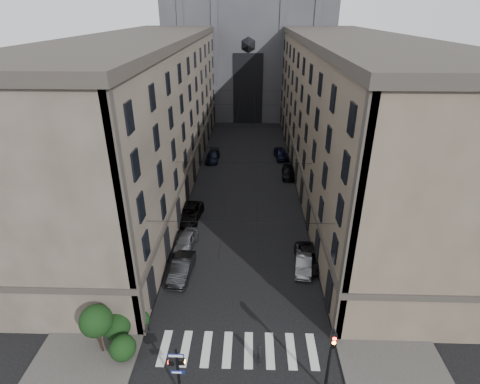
# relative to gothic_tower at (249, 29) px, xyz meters

# --- Properties ---
(sidewalk_left) EXTENTS (7.00, 80.00, 0.15)m
(sidewalk_left) POSITION_rel_gothic_tower_xyz_m (-10.50, -38.96, -17.72)
(sidewalk_left) COLOR #383533
(sidewalk_left) RESTS_ON ground
(sidewalk_right) EXTENTS (7.00, 80.00, 0.15)m
(sidewalk_right) POSITION_rel_gothic_tower_xyz_m (10.50, -38.96, -17.72)
(sidewalk_right) COLOR #383533
(sidewalk_right) RESTS_ON ground
(zebra_crossing) EXTENTS (11.00, 3.20, 0.01)m
(zebra_crossing) POSITION_rel_gothic_tower_xyz_m (0.00, -69.96, -17.79)
(zebra_crossing) COLOR beige
(zebra_crossing) RESTS_ON ground
(building_left) EXTENTS (13.60, 60.60, 18.85)m
(building_left) POSITION_rel_gothic_tower_xyz_m (-13.44, -38.96, -8.45)
(building_left) COLOR #464036
(building_left) RESTS_ON ground
(building_right) EXTENTS (13.60, 60.60, 18.85)m
(building_right) POSITION_rel_gothic_tower_xyz_m (13.44, -38.96, -8.45)
(building_right) COLOR brown
(building_right) RESTS_ON ground
(gothic_tower) EXTENTS (35.00, 23.00, 58.00)m
(gothic_tower) POSITION_rel_gothic_tower_xyz_m (0.00, 0.00, 0.00)
(gothic_tower) COLOR #2D2D33
(gothic_tower) RESTS_ON ground
(pedestrian_signal_left) EXTENTS (1.02, 0.38, 4.00)m
(pedestrian_signal_left) POSITION_rel_gothic_tower_xyz_m (-3.51, -73.46, -15.48)
(pedestrian_signal_left) COLOR black
(pedestrian_signal_left) RESTS_ON ground
(traffic_light_right) EXTENTS (0.34, 0.50, 5.20)m
(traffic_light_right) POSITION_rel_gothic_tower_xyz_m (5.60, -73.04, -14.51)
(traffic_light_right) COLOR black
(traffic_light_right) RESTS_ON ground
(shrub_cluster) EXTENTS (3.90, 4.40, 3.90)m
(shrub_cluster) POSITION_rel_gothic_tower_xyz_m (-8.72, -69.95, -16.00)
(shrub_cluster) COLOR black
(shrub_cluster) RESTS_ON sidewalk_left
(tram_wires) EXTENTS (14.00, 60.00, 0.43)m
(tram_wires) POSITION_rel_gothic_tower_xyz_m (0.00, -39.33, -10.55)
(tram_wires) COLOR black
(tram_wires) RESTS_ON ground
(car_left_near) EXTENTS (2.33, 4.61, 1.50)m
(car_left_near) POSITION_rel_gothic_tower_xyz_m (-5.68, -57.47, -17.05)
(car_left_near) COLOR slate
(car_left_near) RESTS_ON ground
(car_left_midnear) EXTENTS (2.01, 4.92, 1.59)m
(car_left_midnear) POSITION_rel_gothic_tower_xyz_m (-5.35, -61.90, -17.01)
(car_left_midnear) COLOR black
(car_left_midnear) RESTS_ON ground
(car_left_midfar) EXTENTS (2.95, 5.59, 1.50)m
(car_left_midfar) POSITION_rel_gothic_tower_xyz_m (-6.20, -51.75, -17.05)
(car_left_midfar) COLOR black
(car_left_midfar) RESTS_ON ground
(car_left_far) EXTENTS (2.09, 4.90, 1.41)m
(car_left_far) POSITION_rel_gothic_tower_xyz_m (-5.28, -33.19, -17.09)
(car_left_far) COLOR black
(car_left_far) RESTS_ON ground
(car_right_near) EXTENTS (1.97, 4.26, 1.35)m
(car_right_near) POSITION_rel_gothic_tower_xyz_m (5.72, -60.65, -17.12)
(car_right_near) COLOR slate
(car_right_near) RESTS_ON ground
(car_right_midnear) EXTENTS (2.48, 4.99, 1.36)m
(car_right_midnear) POSITION_rel_gothic_tower_xyz_m (6.20, -59.76, -17.12)
(car_right_midnear) COLOR black
(car_right_midnear) RESTS_ON ground
(car_right_midfar) EXTENTS (2.12, 4.78, 1.36)m
(car_right_midfar) POSITION_rel_gothic_tower_xyz_m (6.20, -39.20, -17.12)
(car_right_midfar) COLOR black
(car_right_midfar) RESTS_ON ground
(car_right_far) EXTENTS (2.47, 4.96, 1.62)m
(car_right_far) POSITION_rel_gothic_tower_xyz_m (5.63, -32.01, -16.99)
(car_right_far) COLOR black
(car_right_far) RESTS_ON ground
(pedestrian) EXTENTS (0.47, 0.64, 1.62)m
(pedestrian) POSITION_rel_gothic_tower_xyz_m (1.50, -71.01, -16.99)
(pedestrian) COLOR black
(pedestrian) RESTS_ON ground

